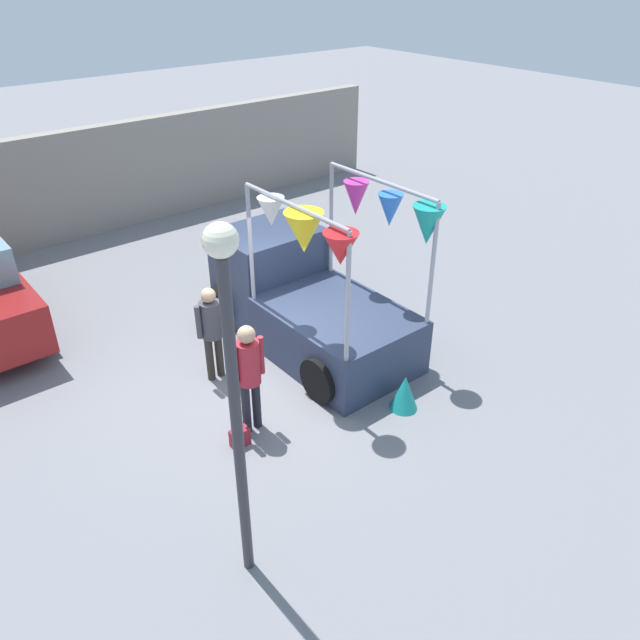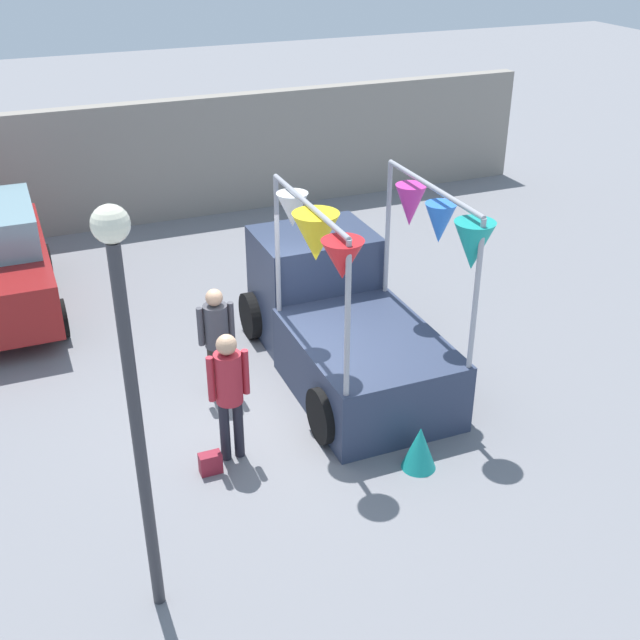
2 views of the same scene
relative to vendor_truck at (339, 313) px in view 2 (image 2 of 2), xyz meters
The scene contains 8 objects.
ground_plane 1.70m from the vendor_truck, 152.42° to the right, with size 60.00×60.00×0.00m, color slate.
vendor_truck is the anchor object (origin of this frame).
person_customer 2.70m from the vendor_truck, 143.74° to the right, with size 0.53×0.34×1.79m.
person_vendor 1.92m from the vendor_truck, behind, with size 0.53×0.34×1.68m.
handbag 3.18m from the vendor_truck, 144.59° to the right, with size 0.28×0.16×0.28m, color maroon.
street_lamp 5.40m from the vendor_truck, 134.72° to the right, with size 0.32×0.32×4.28m.
brick_boundary_wall 7.39m from the vendor_truck, 100.00° to the left, with size 18.00×0.36×2.60m, color gray.
folded_kite_bundle_teal 2.75m from the vendor_truck, 91.34° to the right, with size 0.44×0.44×0.60m, color teal.
Camera 2 is at (-2.99, -9.03, 6.41)m, focal length 45.00 mm.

